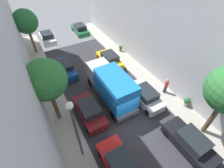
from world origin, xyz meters
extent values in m
plane|color=#2D2D33|center=(0.00, 0.00, 0.00)|extent=(32.00, 32.00, 0.00)
cube|color=#A8A399|center=(-5.00, 0.00, 0.07)|extent=(2.00, 44.00, 0.15)
cube|color=#A8A399|center=(5.00, 0.00, 0.07)|extent=(2.00, 44.00, 0.15)
cube|color=red|center=(-2.70, -2.65, 0.55)|extent=(1.76, 4.20, 0.76)
cube|color=#1E2328|center=(-2.70, -2.80, 1.25)|extent=(1.56, 2.10, 0.64)
cylinder|color=black|center=(-3.48, -1.10, 0.32)|extent=(0.22, 0.64, 0.64)
cylinder|color=black|center=(-1.92, -1.10, 0.32)|extent=(0.22, 0.64, 0.64)
cube|color=maroon|center=(-2.70, 2.68, 0.55)|extent=(1.76, 4.20, 0.76)
cube|color=#1E2328|center=(-2.70, 2.53, 1.25)|extent=(1.56, 2.10, 0.64)
cylinder|color=black|center=(-3.48, 4.23, 0.32)|extent=(0.22, 0.64, 0.64)
cylinder|color=black|center=(-1.92, 4.23, 0.32)|extent=(0.22, 0.64, 0.64)
cylinder|color=black|center=(-3.48, 1.13, 0.32)|extent=(0.22, 0.64, 0.64)
cylinder|color=black|center=(-1.92, 1.13, 0.32)|extent=(0.22, 0.64, 0.64)
cube|color=#194799|center=(-2.70, 9.80, 0.55)|extent=(1.76, 4.20, 0.76)
cube|color=#1E2328|center=(-2.70, 9.65, 1.25)|extent=(1.56, 2.10, 0.64)
cylinder|color=black|center=(-3.48, 11.35, 0.32)|extent=(0.22, 0.64, 0.64)
cylinder|color=black|center=(-1.92, 11.35, 0.32)|extent=(0.22, 0.64, 0.64)
cylinder|color=black|center=(-3.48, 8.25, 0.32)|extent=(0.22, 0.64, 0.64)
cylinder|color=black|center=(-1.92, 8.25, 0.32)|extent=(0.22, 0.64, 0.64)
cube|color=white|center=(-2.70, 18.64, 0.55)|extent=(1.76, 4.20, 0.76)
cube|color=#1E2328|center=(-2.70, 18.49, 1.25)|extent=(1.56, 2.10, 0.64)
cylinder|color=black|center=(-3.48, 20.19, 0.32)|extent=(0.22, 0.64, 0.64)
cylinder|color=black|center=(-1.92, 20.19, 0.32)|extent=(0.22, 0.64, 0.64)
cylinder|color=black|center=(-3.48, 17.09, 0.32)|extent=(0.22, 0.64, 0.64)
cylinder|color=black|center=(-1.92, 17.09, 0.32)|extent=(0.22, 0.64, 0.64)
cube|color=black|center=(2.70, -3.75, 0.55)|extent=(1.76, 4.20, 0.76)
cube|color=#1E2328|center=(2.70, -3.90, 1.25)|extent=(1.56, 2.10, 0.64)
cylinder|color=black|center=(1.92, -2.20, 0.32)|extent=(0.22, 0.64, 0.64)
cylinder|color=black|center=(3.48, -2.20, 0.32)|extent=(0.22, 0.64, 0.64)
cylinder|color=black|center=(3.48, -5.30, 0.32)|extent=(0.22, 0.64, 0.64)
cube|color=silver|center=(2.70, 1.74, 0.55)|extent=(1.76, 4.20, 0.76)
cube|color=#1E2328|center=(2.70, 1.59, 1.25)|extent=(1.56, 2.10, 0.64)
cylinder|color=black|center=(1.92, 3.29, 0.32)|extent=(0.22, 0.64, 0.64)
cylinder|color=black|center=(3.48, 3.29, 0.32)|extent=(0.22, 0.64, 0.64)
cylinder|color=black|center=(1.92, 0.19, 0.32)|extent=(0.22, 0.64, 0.64)
cylinder|color=black|center=(3.48, 0.19, 0.32)|extent=(0.22, 0.64, 0.64)
cube|color=gold|center=(2.70, 8.85, 0.55)|extent=(1.76, 4.20, 0.76)
cube|color=#1E2328|center=(2.70, 8.70, 1.25)|extent=(1.56, 2.10, 0.64)
cylinder|color=black|center=(1.92, 10.40, 0.32)|extent=(0.22, 0.64, 0.64)
cylinder|color=black|center=(3.48, 10.40, 0.32)|extent=(0.22, 0.64, 0.64)
cylinder|color=black|center=(1.92, 7.30, 0.32)|extent=(0.22, 0.64, 0.64)
cylinder|color=black|center=(3.48, 7.30, 0.32)|extent=(0.22, 0.64, 0.64)
cube|color=#1E6638|center=(2.70, 18.92, 0.55)|extent=(1.76, 4.20, 0.76)
cube|color=#1E2328|center=(2.70, 18.77, 1.25)|extent=(1.56, 2.10, 0.64)
cylinder|color=black|center=(1.92, 20.47, 0.32)|extent=(0.22, 0.64, 0.64)
cylinder|color=black|center=(3.48, 20.47, 0.32)|extent=(0.22, 0.64, 0.64)
cylinder|color=black|center=(1.92, 17.37, 0.32)|extent=(0.22, 0.64, 0.64)
cylinder|color=black|center=(3.48, 17.37, 0.32)|extent=(0.22, 0.64, 0.64)
cube|color=#4C4C51|center=(0.00, 3.73, 0.73)|extent=(2.20, 6.60, 0.50)
cube|color=#B7B7BC|center=(0.00, 6.13, 1.83)|extent=(2.10, 1.80, 1.70)
cube|color=blue|center=(0.00, 2.73, 2.18)|extent=(2.24, 4.20, 2.40)
cylinder|color=black|center=(-0.98, 6.33, 0.48)|extent=(0.30, 0.96, 0.96)
cylinder|color=black|center=(0.98, 6.33, 0.48)|extent=(0.30, 0.96, 0.96)
cylinder|color=black|center=(-0.98, 1.33, 0.48)|extent=(0.30, 0.96, 0.96)
cylinder|color=black|center=(0.98, 1.33, 0.48)|extent=(0.30, 0.96, 0.96)
cylinder|color=#2D334C|center=(5.12, 1.53, 0.56)|extent=(0.18, 0.18, 0.82)
cylinder|color=#2D334C|center=(5.34, 1.53, 0.56)|extent=(0.18, 0.18, 0.82)
cylinder|color=#D83F33|center=(5.23, 1.53, 1.29)|extent=(0.36, 0.36, 0.64)
sphere|color=tan|center=(5.23, 1.53, 1.75)|extent=(0.24, 0.24, 0.24)
cylinder|color=brown|center=(-4.90, 16.25, 1.74)|extent=(0.32, 0.32, 3.17)
sphere|color=#23602D|center=(-4.90, 16.25, 4.43)|extent=(2.94, 2.94, 2.94)
cylinder|color=brown|center=(4.87, -3.47, 1.92)|extent=(0.35, 0.35, 3.54)
cylinder|color=brown|center=(-5.19, 3.72, 1.82)|extent=(0.33, 0.33, 3.33)
sphere|color=#2D7233|center=(-5.19, 3.72, 4.65)|extent=(3.10, 3.10, 3.10)
cylinder|color=#B2A899|center=(5.69, -0.81, 0.36)|extent=(0.35, 0.35, 0.42)
sphere|color=#23602D|center=(5.69, -0.81, 0.80)|extent=(0.56, 0.56, 0.56)
cylinder|color=slate|center=(-5.71, 10.81, 0.31)|extent=(0.45, 0.45, 0.32)
sphere|color=#2D7233|center=(-5.71, 10.81, 0.70)|extent=(0.57, 0.57, 0.57)
cylinder|color=#B2A899|center=(-5.75, 7.02, 0.35)|extent=(0.50, 0.50, 0.40)
sphere|color=#23602D|center=(-5.75, 7.02, 0.85)|extent=(0.74, 0.74, 0.74)
cylinder|color=brown|center=(5.52, 10.69, 0.33)|extent=(0.39, 0.39, 0.37)
sphere|color=#23602D|center=(5.52, 10.69, 0.71)|extent=(0.48, 0.48, 0.48)
cylinder|color=#333338|center=(-4.60, -0.36, 2.84)|extent=(0.16, 0.16, 5.38)
sphere|color=white|center=(-4.60, -0.36, 5.75)|extent=(0.44, 0.44, 0.44)
camera|label=1|loc=(-5.26, -5.96, 12.07)|focal=25.63mm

